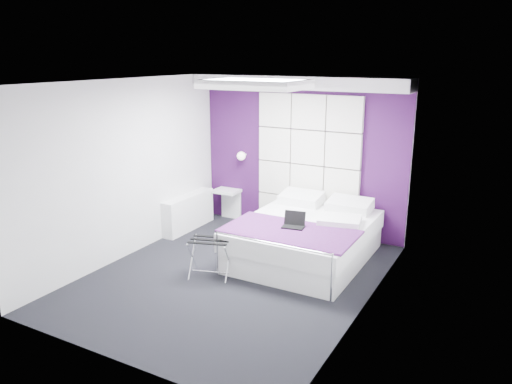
% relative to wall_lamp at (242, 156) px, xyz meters
% --- Properties ---
extents(floor, '(4.40, 4.40, 0.00)m').
position_rel_wall_lamp_xyz_m(floor, '(1.05, -2.06, -1.22)').
color(floor, black).
rests_on(floor, ground).
extents(ceiling, '(4.40, 4.40, 0.00)m').
position_rel_wall_lamp_xyz_m(ceiling, '(1.05, -2.06, 1.38)').
color(ceiling, white).
rests_on(ceiling, wall_back).
extents(wall_back, '(3.60, 0.00, 3.60)m').
position_rel_wall_lamp_xyz_m(wall_back, '(1.05, 0.14, 0.08)').
color(wall_back, silver).
rests_on(wall_back, floor).
extents(wall_left, '(0.00, 4.40, 4.40)m').
position_rel_wall_lamp_xyz_m(wall_left, '(-0.75, -2.06, 0.08)').
color(wall_left, silver).
rests_on(wall_left, floor).
extents(wall_right, '(0.00, 4.40, 4.40)m').
position_rel_wall_lamp_xyz_m(wall_right, '(2.85, -2.06, 0.08)').
color(wall_right, silver).
rests_on(wall_right, floor).
extents(accent_wall, '(3.58, 0.02, 2.58)m').
position_rel_wall_lamp_xyz_m(accent_wall, '(1.05, 0.13, 0.08)').
color(accent_wall, '#340E3D').
rests_on(accent_wall, wall_back).
extents(soffit, '(3.58, 0.50, 0.20)m').
position_rel_wall_lamp_xyz_m(soffit, '(1.05, -0.11, 1.28)').
color(soffit, white).
rests_on(soffit, wall_back).
extents(headboard, '(1.80, 0.08, 2.30)m').
position_rel_wall_lamp_xyz_m(headboard, '(1.20, 0.08, -0.05)').
color(headboard, silver).
rests_on(headboard, wall_back).
extents(skylight, '(1.36, 0.86, 0.12)m').
position_rel_wall_lamp_xyz_m(skylight, '(1.05, -1.46, 1.33)').
color(skylight, white).
rests_on(skylight, ceiling).
extents(wall_lamp, '(0.15, 0.15, 0.15)m').
position_rel_wall_lamp_xyz_m(wall_lamp, '(0.00, 0.00, 0.00)').
color(wall_lamp, white).
rests_on(wall_lamp, wall_back).
extents(radiator, '(0.22, 1.20, 0.60)m').
position_rel_wall_lamp_xyz_m(radiator, '(-0.64, -0.76, -0.92)').
color(radiator, white).
rests_on(radiator, floor).
extents(bed, '(1.80, 2.18, 0.76)m').
position_rel_wall_lamp_xyz_m(bed, '(1.65, -1.00, -0.90)').
color(bed, white).
rests_on(bed, floor).
extents(nightstand, '(0.45, 0.35, 0.05)m').
position_rel_wall_lamp_xyz_m(nightstand, '(-0.30, -0.04, -0.67)').
color(nightstand, white).
rests_on(nightstand, wall_back).
extents(luggage_rack, '(0.53, 0.39, 0.52)m').
position_rel_wall_lamp_xyz_m(luggage_rack, '(0.76, -2.17, -0.96)').
color(luggage_rack, silver).
rests_on(luggage_rack, floor).
extents(laptop, '(0.30, 0.21, 0.22)m').
position_rel_wall_lamp_xyz_m(laptop, '(1.64, -1.38, -0.55)').
color(laptop, black).
rests_on(laptop, bed).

